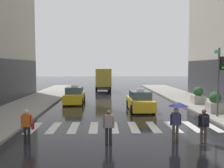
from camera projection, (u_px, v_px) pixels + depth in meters
name	position (u px, v px, depth m)	size (l,w,h in m)	color
ground_plane	(129.00, 143.00, 11.71)	(160.00, 160.00, 0.00)	black
crosswalk_markings	(124.00, 127.00, 14.70)	(11.30, 2.80, 0.01)	silver
traffic_light_pole	(220.00, 72.00, 16.96)	(0.44, 0.84, 4.80)	#47474C
taxi_lead	(140.00, 102.00, 20.43)	(2.00, 4.57, 1.80)	gold
taxi_second	(75.00, 96.00, 24.43)	(1.96, 4.56, 1.80)	yellow
box_truck	(103.00, 79.00, 36.86)	(2.42, 7.59, 3.35)	#2D2D2D
pedestrian_with_umbrella	(177.00, 111.00, 11.79)	(0.96, 0.96, 1.94)	#473D33
pedestrian_with_backpack	(204.00, 123.00, 11.51)	(0.55, 0.43, 1.65)	#473D33
pedestrian_with_handbag	(27.00, 124.00, 11.48)	(0.60, 0.24, 1.65)	black
pedestrian_plain_coat	(109.00, 125.00, 11.33)	(0.55, 0.24, 1.65)	black
planter_near_corner	(215.00, 103.00, 18.51)	(1.10, 1.10, 1.60)	#A8A399
planter_mid_block	(198.00, 96.00, 23.01)	(1.10, 1.10, 1.60)	#A8A399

